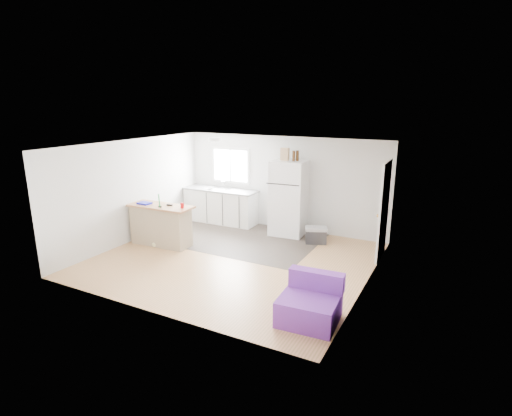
{
  "coord_description": "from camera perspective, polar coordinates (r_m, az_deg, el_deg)",
  "views": [
    {
      "loc": [
        4.07,
        -6.78,
        3.22
      ],
      "look_at": [
        0.16,
        0.7,
        0.98
      ],
      "focal_mm": 28.0,
      "sensor_mm": 36.0,
      "label": 1
    }
  ],
  "objects": [
    {
      "name": "room",
      "position": [
        8.16,
        -3.3,
        0.52
      ],
      "size": [
        5.51,
        5.01,
        2.41
      ],
      "color": "#A57B45",
      "rests_on": "ground"
    },
    {
      "name": "ceiling_fixture",
      "position": [
        9.6,
        -5.93,
        9.67
      ],
      "size": [
        0.3,
        0.3,
        0.07
      ],
      "primitive_type": "cylinder",
      "color": "white",
      "rests_on": "ceiling"
    },
    {
      "name": "bottle_left",
      "position": [
        9.58,
        5.41,
        7.41
      ],
      "size": [
        0.09,
        0.09,
        0.25
      ],
      "primitive_type": "cylinder",
      "rotation": [
        0.0,
        0.0,
        -0.32
      ],
      "color": "#3B200A",
      "rests_on": "refrigerator"
    },
    {
      "name": "purple_seat",
      "position": [
        6.27,
        7.74,
        -13.49
      ],
      "size": [
        0.91,
        0.86,
        0.71
      ],
      "rotation": [
        0.0,
        0.0,
        0.07
      ],
      "color": "purple",
      "rests_on": "floor"
    },
    {
      "name": "window",
      "position": [
        10.96,
        -3.64,
        6.1
      ],
      "size": [
        1.18,
        0.06,
        0.98
      ],
      "color": "white",
      "rests_on": "back_wall"
    },
    {
      "name": "vinyl_zone",
      "position": [
        9.89,
        -3.1,
        -4.13
      ],
      "size": [
        4.05,
        2.5,
        0.0
      ],
      "primitive_type": "cube",
      "color": "#322B25",
      "rests_on": "floor"
    },
    {
      "name": "cardboard_box",
      "position": [
        9.71,
        4.14,
        7.68
      ],
      "size": [
        0.2,
        0.1,
        0.3
      ],
      "primitive_type": "cube",
      "rotation": [
        0.0,
        0.0,
        -0.01
      ],
      "color": "tan",
      "rests_on": "refrigerator"
    },
    {
      "name": "mop",
      "position": [
        9.44,
        -13.97,
        -4.04
      ],
      "size": [
        0.29,
        0.34,
        1.28
      ],
      "rotation": [
        0.0,
        0.0,
        0.56
      ],
      "color": "green",
      "rests_on": "floor"
    },
    {
      "name": "red_cup",
      "position": [
        8.98,
        -10.5,
        0.35
      ],
      "size": [
        0.08,
        0.08,
        0.12
      ],
      "primitive_type": "cylinder",
      "rotation": [
        0.0,
        0.0,
        0.04
      ],
      "color": "red",
      "rests_on": "peninsula"
    },
    {
      "name": "kitchen_cabinets",
      "position": [
        11.0,
        -5.07,
        0.38
      ],
      "size": [
        2.1,
        0.68,
        1.22
      ],
      "rotation": [
        0.0,
        0.0,
        0.01
      ],
      "color": "white",
      "rests_on": "floor"
    },
    {
      "name": "interior_door",
      "position": [
        8.72,
        17.78,
        -0.48
      ],
      "size": [
        0.11,
        0.92,
        2.1
      ],
      "color": "white",
      "rests_on": "right_wall"
    },
    {
      "name": "bottle_right",
      "position": [
        9.64,
        5.93,
        7.44
      ],
      "size": [
        0.08,
        0.08,
        0.25
      ],
      "primitive_type": "cylinder",
      "rotation": [
        0.0,
        0.0,
        -0.24
      ],
      "color": "#3B200A",
      "rests_on": "refrigerator"
    },
    {
      "name": "blue_tray",
      "position": [
        9.56,
        -15.64,
        0.68
      ],
      "size": [
        0.31,
        0.24,
        0.04
      ],
      "primitive_type": "cube",
      "rotation": [
        0.0,
        0.0,
        -0.05
      ],
      "color": "#1316B2",
      "rests_on": "peninsula"
    },
    {
      "name": "cooler",
      "position": [
        9.52,
        8.55,
        -3.82
      ],
      "size": [
        0.6,
        0.51,
        0.38
      ],
      "rotation": [
        0.0,
        0.0,
        0.41
      ],
      "color": "#2A2A2C",
      "rests_on": "floor"
    },
    {
      "name": "tool_a",
      "position": [
        9.27,
        -12.22,
        0.44
      ],
      "size": [
        0.15,
        0.08,
        0.03
      ],
      "primitive_type": "cube",
      "rotation": [
        0.0,
        0.0,
        0.21
      ],
      "color": "black",
      "rests_on": "peninsula"
    },
    {
      "name": "cleaner_jug",
      "position": [
        9.39,
        -12.27,
        -4.64
      ],
      "size": [
        0.16,
        0.13,
        0.31
      ],
      "rotation": [
        0.0,
        0.0,
        -0.21
      ],
      "color": "silver",
      "rests_on": "floor"
    },
    {
      "name": "peninsula",
      "position": [
        9.49,
        -13.42,
        -2.33
      ],
      "size": [
        1.56,
        0.65,
        0.95
      ],
      "rotation": [
        0.0,
        0.0,
        0.04
      ],
      "color": "tan",
      "rests_on": "floor"
    },
    {
      "name": "refrigerator",
      "position": [
        9.89,
        4.68,
        1.45
      ],
      "size": [
        0.88,
        0.84,
        1.86
      ],
      "rotation": [
        0.0,
        0.0,
        0.08
      ],
      "color": "white",
      "rests_on": "floor"
    },
    {
      "name": "tool_b",
      "position": [
        9.18,
        -13.55,
        0.2
      ],
      "size": [
        0.11,
        0.08,
        0.03
      ],
      "primitive_type": "cube",
      "rotation": [
        0.0,
        0.0,
        -0.42
      ],
      "color": "black",
      "rests_on": "peninsula"
    }
  ]
}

